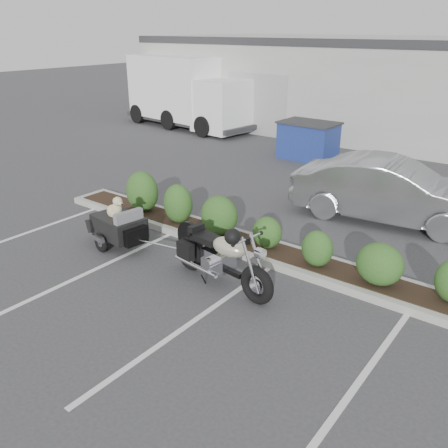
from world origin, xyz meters
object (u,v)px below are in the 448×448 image
Objects in this scene: motorcycle at (220,258)px; delivery_truck at (188,94)px; pet_trailer at (118,225)px; sedan at (391,191)px; dumpster at (308,140)px.

delivery_truck is at bearing 141.40° from motorcycle.
pet_trailer is 0.43× the size of sedan.
dumpster is 7.54m from delivery_truck.
delivery_truck is (-10.34, 10.95, 0.97)m from motorcycle.
dumpster is (-3.07, 9.11, 0.11)m from motorcycle.
sedan reaches higher than motorcycle.
pet_trailer is at bearing -86.98° from dumpster.
pet_trailer is at bearing 132.86° from sedan.
pet_trailer is 6.45m from sedan.
dumpster reaches higher than pet_trailer.
motorcycle is 0.53× the size of sedan.
motorcycle is 2.78m from pet_trailer.
dumpster is (-4.40, 4.12, -0.09)m from sedan.
sedan is 6.03m from dumpster.
delivery_truck reaches higher than sedan.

